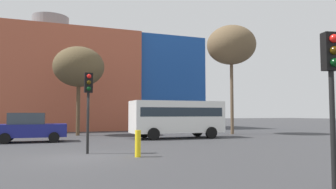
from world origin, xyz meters
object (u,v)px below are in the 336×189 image
Objects in this scene: white_bus at (177,116)px; bare_tree_0 at (79,67)px; bare_tree_1 at (231,45)px; bollard_yellow_0 at (138,144)px; traffic_light_island at (88,94)px; parked_car_2 at (30,128)px; traffic_light_near_right at (332,74)px.

bare_tree_0 is at bearing 140.02° from white_bus.
bare_tree_0 reaches higher than white_bus.
bare_tree_1 is 17.91m from bollard_yellow_0.
traffic_light_island is 0.38× the size of bare_tree_1.
white_bus reaches higher than bollard_yellow_0.
traffic_light_island is at bearing -69.10° from parked_car_2.
bare_tree_0 reaches higher than traffic_light_near_right.
bare_tree_0 is 6.69× the size of bollard_yellow_0.
traffic_light_near_right is 1.01× the size of traffic_light_island.
traffic_light_near_right reaches higher than parked_car_2.
parked_car_2 is at bearing -171.79° from bare_tree_1.
white_bus is at bearing -1.25° from parked_car_2.
traffic_light_near_right reaches higher than traffic_light_island.
traffic_light_island is at bearing -144.37° from bare_tree_1.
white_bus is 1.84× the size of traffic_light_near_right.
traffic_light_near_right is at bearing 23.67° from traffic_light_island.
traffic_light_island reaches higher than bollard_yellow_0.
bollard_yellow_0 is (1.84, -1.79, -2.13)m from traffic_light_island.
bare_tree_1 reaches higher than bollard_yellow_0.
parked_car_2 is 1.17× the size of traffic_light_island.
traffic_light_near_right is (-2.64, -16.17, 1.10)m from white_bus.
parked_car_2 is 3.85× the size of bollard_yellow_0.
bollard_yellow_0 is at bearing -63.03° from parked_car_2.
traffic_light_near_right is 10.15m from traffic_light_island.
bare_tree_0 is at bearing -156.61° from traffic_light_near_right.
traffic_light_near_right is at bearing -115.48° from bare_tree_1.
white_bus is 0.92× the size of bare_tree_0.
traffic_light_island is (2.79, -7.31, 1.77)m from parked_car_2.
traffic_light_island is at bearing -140.37° from traffic_light_near_right.
bare_tree_1 reaches higher than white_bus.
bare_tree_1 is at bearing 8.21° from parked_car_2.
parked_car_2 is at bearing -162.08° from traffic_light_island.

